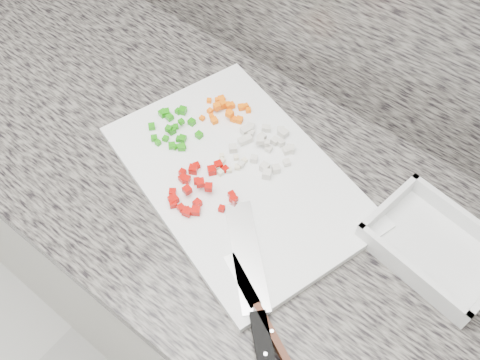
# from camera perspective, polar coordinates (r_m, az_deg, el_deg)

# --- Properties ---
(cabinet) EXTENTS (3.92, 0.62, 0.86)m
(cabinet) POSITION_cam_1_polar(r_m,az_deg,el_deg) (1.42, -0.70, -10.84)
(cabinet) COLOR beige
(cabinet) RESTS_ON ground
(countertop) EXTENTS (3.96, 0.64, 0.04)m
(countertop) POSITION_cam_1_polar(r_m,az_deg,el_deg) (1.03, -0.95, -0.59)
(countertop) COLOR #605C55
(countertop) RESTS_ON cabinet
(cutting_board) EXTENTS (0.57, 0.46, 0.02)m
(cutting_board) POSITION_cam_1_polar(r_m,az_deg,el_deg) (1.01, -0.19, 0.39)
(cutting_board) COLOR white
(cutting_board) RESTS_ON countertop
(carrot_pile) EXTENTS (0.10, 0.09, 0.02)m
(carrot_pile) POSITION_cam_1_polar(r_m,az_deg,el_deg) (1.09, -1.57, 7.62)
(carrot_pile) COLOR #FF6705
(carrot_pile) RESTS_ON cutting_board
(onion_pile) EXTENTS (0.13, 0.13, 0.02)m
(onion_pile) POSITION_cam_1_polar(r_m,az_deg,el_deg) (1.03, 2.54, 3.71)
(onion_pile) COLOR beige
(onion_pile) RESTS_ON cutting_board
(green_pepper_pile) EXTENTS (0.11, 0.11, 0.02)m
(green_pepper_pile) POSITION_cam_1_polar(r_m,az_deg,el_deg) (1.07, -7.03, 5.47)
(green_pepper_pile) COLOR #1B850C
(green_pepper_pile) RESTS_ON cutting_board
(red_pepper_pile) EXTENTS (0.13, 0.14, 0.02)m
(red_pepper_pile) POSITION_cam_1_polar(r_m,az_deg,el_deg) (0.97, -4.66, -0.97)
(red_pepper_pile) COLOR #A90702
(red_pepper_pile) RESTS_ON cutting_board
(garlic_pile) EXTENTS (0.05, 0.06, 0.01)m
(garlic_pile) POSITION_cam_1_polar(r_m,az_deg,el_deg) (1.01, -1.41, 1.69)
(garlic_pile) COLOR beige
(garlic_pile) RESTS_ON cutting_board
(chef_knife) EXTENTS (0.28, 0.26, 0.02)m
(chef_knife) POSITION_cam_1_polar(r_m,az_deg,el_deg) (0.86, 1.96, -14.54)
(chef_knife) COLOR silver
(chef_knife) RESTS_ON cutting_board
(paring_knife) EXTENTS (0.19, 0.10, 0.02)m
(paring_knife) POSITION_cam_1_polar(r_m,az_deg,el_deg) (0.86, 2.54, -14.60)
(paring_knife) COLOR silver
(paring_knife) RESTS_ON cutting_board
(tray) EXTENTS (0.25, 0.19, 0.05)m
(tray) POSITION_cam_1_polar(r_m,az_deg,el_deg) (0.98, 20.11, -6.86)
(tray) COLOR silver
(tray) RESTS_ON countertop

